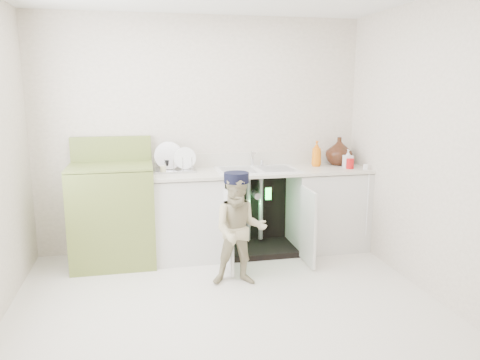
{
  "coord_description": "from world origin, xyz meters",
  "views": [
    {
      "loc": [
        -0.64,
        -3.52,
        1.77
      ],
      "look_at": [
        0.26,
        0.7,
        0.9
      ],
      "focal_mm": 35.0,
      "sensor_mm": 36.0,
      "label": 1
    }
  ],
  "objects": [
    {
      "name": "room_shell",
      "position": [
        0.0,
        0.0,
        1.25
      ],
      "size": [
        6.0,
        5.5,
        1.26
      ],
      "color": "silver",
      "rests_on": "ground"
    },
    {
      "name": "repair_worker",
      "position": [
        0.19,
        0.4,
        0.52
      ],
      "size": [
        0.7,
        0.7,
        1.03
      ],
      "rotation": [
        0.0,
        0.0,
        -0.16
      ],
      "color": "tan",
      "rests_on": "ground"
    },
    {
      "name": "ground",
      "position": [
        0.0,
        0.0,
        0.0
      ],
      "size": [
        3.5,
        3.5,
        0.0
      ],
      "primitive_type": "plane",
      "color": "beige",
      "rests_on": "ground"
    },
    {
      "name": "avocado_stove",
      "position": [
        -0.94,
        1.18,
        0.52
      ],
      "size": [
        0.81,
        0.65,
        1.26
      ],
      "color": "olive",
      "rests_on": "ground"
    },
    {
      "name": "counter_run",
      "position": [
        0.58,
        1.21,
        0.47
      ],
      "size": [
        2.44,
        1.02,
        1.21
      ],
      "color": "silver",
      "rests_on": "ground"
    }
  ]
}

